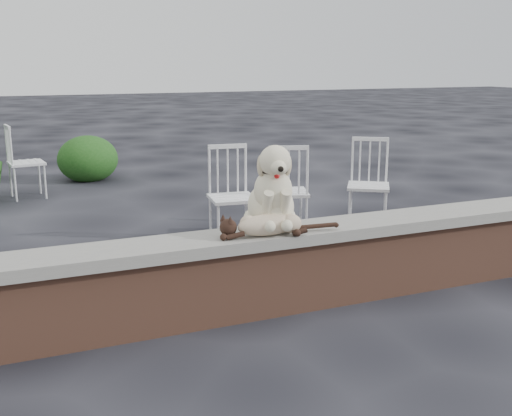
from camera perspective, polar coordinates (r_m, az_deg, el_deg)
name	(u,v)px	position (r m, az deg, el deg)	size (l,w,h in m)	color
ground	(275,309)	(4.45, 1.73, -9.29)	(60.00, 60.00, 0.00)	black
brick_wall	(275,276)	(4.36, 1.75, -6.26)	(6.00, 0.30, 0.50)	brown
capstone	(275,236)	(4.27, 1.78, -2.59)	(6.20, 0.40, 0.08)	slate
dog	(271,186)	(4.24, 1.38, 2.09)	(0.40, 0.53, 0.61)	beige
cat	(269,223)	(4.12, 1.20, -1.40)	(0.99, 0.24, 0.17)	tan
chair_c	(286,190)	(6.11, 2.78, 1.63)	(0.56, 0.56, 0.94)	white
chair_e	(26,161)	(8.41, -20.46, 4.05)	(0.56, 0.56, 0.94)	white
chair_b	(233,196)	(5.85, -2.18, 1.10)	(0.56, 0.56, 0.94)	white
chair_d	(368,185)	(6.50, 10.35, 2.15)	(0.56, 0.56, 0.94)	white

